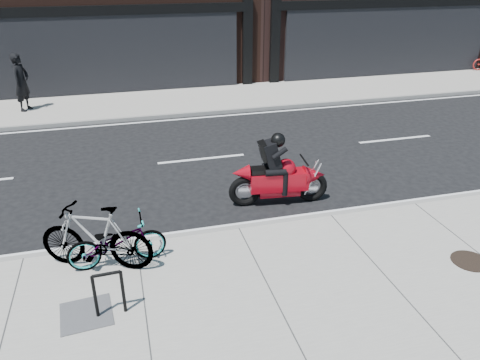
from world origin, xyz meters
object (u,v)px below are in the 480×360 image
object	(u,v)px
bicycle_rear	(96,237)
pedestrian	(22,82)
utility_grate	(86,314)
bike_rack	(109,290)
motorcycle	(283,175)
bicycle_front	(117,242)
manhole_cover	(470,261)

from	to	relation	value
bicycle_rear	pedestrian	size ratio (longest dim) A/B	1.00
pedestrian	utility_grate	distance (m)	11.84
bicycle_rear	utility_grate	distance (m)	1.36
bike_rack	utility_grate	world-z (taller)	bike_rack
motorcycle	bike_rack	bearing A→B (deg)	-135.86
bike_rack	utility_grate	distance (m)	0.58
utility_grate	pedestrian	bearing A→B (deg)	101.41
bicycle_front	motorcycle	bearing A→B (deg)	-69.66
motorcycle	utility_grate	xyz separation A→B (m)	(-4.16, -2.85, -0.54)
bicycle_rear	utility_grate	bearing A→B (deg)	13.48
bicycle_front	bicycle_rear	size ratio (longest dim) A/B	0.85
bicycle_front	utility_grate	xyz separation A→B (m)	(-0.53, -1.21, -0.44)
bike_rack	bicycle_front	distance (m)	1.31
pedestrian	manhole_cover	bearing A→B (deg)	-119.53
bicycle_front	pedestrian	world-z (taller)	pedestrian
bike_rack	manhole_cover	xyz separation A→B (m)	(6.16, -0.26, -0.44)
bike_rack	pedestrian	world-z (taller)	pedestrian
manhole_cover	bike_rack	bearing A→B (deg)	177.62
manhole_cover	pedestrian	bearing A→B (deg)	126.71
pedestrian	manhole_cover	size ratio (longest dim) A/B	3.00
bicycle_rear	bicycle_front	bearing A→B (deg)	112.91
bicycle_rear	pedestrian	world-z (taller)	pedestrian
pedestrian	bicycle_front	bearing A→B (deg)	-140.77
bicycle_front	pedestrian	distance (m)	10.75
manhole_cover	utility_grate	size ratio (longest dim) A/B	0.88
bike_rack	bicycle_front	xyz separation A→B (m)	(0.15, 1.30, -0.00)
motorcycle	manhole_cover	bearing A→B (deg)	-46.95
bike_rack	motorcycle	world-z (taller)	motorcycle
bike_rack	manhole_cover	distance (m)	6.19
bike_rack	pedestrian	xyz separation A→B (m)	(-2.71, 11.65, 0.55)
bike_rack	utility_grate	size ratio (longest dim) A/B	1.01
bicycle_rear	manhole_cover	bearing A→B (deg)	99.14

